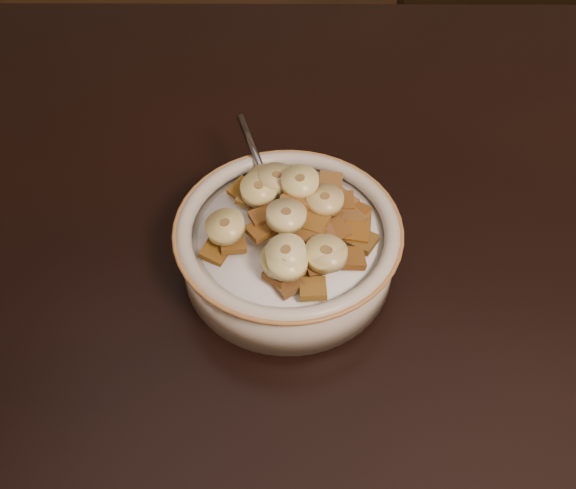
{
  "coord_description": "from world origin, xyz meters",
  "views": [
    {
      "loc": [
        -0.21,
        -0.34,
        1.19
      ],
      "look_at": [
        -0.22,
        0.0,
        0.78
      ],
      "focal_mm": 40.0,
      "sensor_mm": 36.0,
      "label": 1
    }
  ],
  "objects_px": {
    "cereal_bowl": "(288,251)",
    "spoon": "(277,207)",
    "chair": "(492,113)",
    "table": "(539,293)"
  },
  "relations": [
    {
      "from": "cereal_bowl",
      "to": "spoon",
      "type": "xyz_separation_m",
      "value": [
        -0.01,
        0.03,
        0.03
      ]
    },
    {
      "from": "chair",
      "to": "cereal_bowl",
      "type": "distance_m",
      "value": 0.81
    },
    {
      "from": "chair",
      "to": "cereal_bowl",
      "type": "height_order",
      "value": "chair"
    },
    {
      "from": "cereal_bowl",
      "to": "spoon",
      "type": "distance_m",
      "value": 0.04
    },
    {
      "from": "cereal_bowl",
      "to": "spoon",
      "type": "height_order",
      "value": "spoon"
    },
    {
      "from": "table",
      "to": "chair",
      "type": "relative_size",
      "value": 1.65
    },
    {
      "from": "cereal_bowl",
      "to": "chair",
      "type": "bearing_deg",
      "value": 60.99
    },
    {
      "from": "table",
      "to": "cereal_bowl",
      "type": "distance_m",
      "value": 0.23
    },
    {
      "from": "spoon",
      "to": "table",
      "type": "bearing_deg",
      "value": 150.43
    },
    {
      "from": "chair",
      "to": "cereal_bowl",
      "type": "xyz_separation_m",
      "value": [
        -0.36,
        -0.64,
        0.35
      ]
    }
  ]
}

